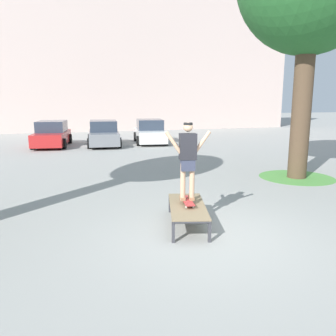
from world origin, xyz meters
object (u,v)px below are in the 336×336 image
Objects in this scene: skateboard at (187,201)px; car_grey at (104,134)px; car_white at (150,132)px; car_red at (52,135)px; skate_box at (187,207)px; skater at (188,156)px.

car_grey is (-0.32, 14.24, 0.15)m from skateboard.
car_red is at bearing 179.55° from car_white.
car_white is (5.99, -0.05, 0.00)m from car_red.
skater is at bearing 75.48° from skate_box.
car_white is at bearing 7.80° from car_grey.
skateboard reaches higher than skate_box.
skate_box is 0.47× the size of car_grey.
car_grey is 3.02m from car_white.
car_red reaches higher than skate_box.
car_white is (2.67, 14.65, -0.84)m from skater.
car_grey reaches higher than skate_box.
skateboard is at bearing -88.69° from car_grey.
skateboard is at bearing -99.17° from skater.
skateboard is 0.19× the size of car_white.
car_grey and car_white have the same top height.
car_white reaches higher than skateboard.
skater reaches higher than car_white.
skater reaches higher than skateboard.
car_red is at bearing 102.71° from skateboard.
skateboard is 0.49× the size of skater.
skater is 15.09m from car_red.
skateboard is 0.19× the size of car_red.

